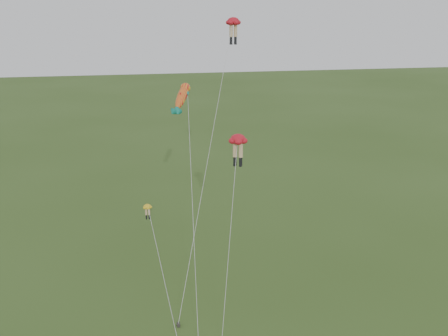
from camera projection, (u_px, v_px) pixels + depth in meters
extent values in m
plane|color=#324B1A|center=(207.00, 327.00, 37.98)|extent=(300.00, 300.00, 0.00)
ellipsoid|color=red|center=(233.00, 21.00, 42.84)|extent=(1.51, 1.51, 0.67)
cylinder|color=#D8B180|center=(231.00, 31.00, 43.02)|extent=(0.30, 0.30, 1.02)
cylinder|color=black|center=(231.00, 40.00, 43.26)|extent=(0.23, 0.23, 0.51)
cube|color=black|center=(231.00, 44.00, 43.36)|extent=(0.21, 0.32, 0.15)
cylinder|color=#D8B180|center=(235.00, 31.00, 43.14)|extent=(0.30, 0.30, 1.02)
cylinder|color=black|center=(235.00, 40.00, 43.38)|extent=(0.23, 0.23, 0.51)
cube|color=black|center=(235.00, 44.00, 43.48)|extent=(0.21, 0.32, 0.15)
cylinder|color=silver|center=(207.00, 161.00, 40.35)|extent=(6.46, 11.29, 22.14)
cube|color=black|center=(178.00, 325.00, 38.00)|extent=(0.25, 0.35, 0.24)
ellipsoid|color=red|center=(238.00, 139.00, 38.35)|extent=(2.02, 2.02, 0.75)
cylinder|color=#D8B180|center=(235.00, 150.00, 38.69)|extent=(0.33, 0.33, 1.15)
cylinder|color=black|center=(235.00, 160.00, 38.96)|extent=(0.26, 0.26, 0.58)
cube|color=black|center=(235.00, 165.00, 39.07)|extent=(0.32, 0.38, 0.17)
cylinder|color=#D8B180|center=(241.00, 150.00, 38.57)|extent=(0.33, 0.33, 1.15)
cylinder|color=black|center=(241.00, 161.00, 38.84)|extent=(0.26, 0.26, 0.58)
cube|color=black|center=(241.00, 165.00, 38.95)|extent=(0.32, 0.38, 0.17)
cylinder|color=silver|center=(230.00, 236.00, 36.85)|extent=(2.62, 7.08, 13.69)
ellipsoid|color=gold|center=(147.00, 206.00, 40.69)|extent=(0.86, 0.86, 0.39)
cylinder|color=#D8B180|center=(146.00, 212.00, 40.82)|extent=(0.17, 0.17, 0.59)
cylinder|color=black|center=(146.00, 216.00, 40.96)|extent=(0.13, 0.13, 0.29)
cube|color=black|center=(147.00, 219.00, 41.02)|extent=(0.12, 0.18, 0.09)
cylinder|color=#D8B180|center=(149.00, 211.00, 40.83)|extent=(0.17, 0.17, 0.59)
cylinder|color=black|center=(149.00, 216.00, 40.97)|extent=(0.13, 0.13, 0.29)
cube|color=black|center=(149.00, 219.00, 41.03)|extent=(0.12, 0.18, 0.09)
cylinder|color=silver|center=(163.00, 275.00, 37.39)|extent=(1.67, 9.79, 7.68)
ellipsoid|color=orange|center=(182.00, 96.00, 41.95)|extent=(2.17, 3.02, 2.48)
sphere|color=orange|center=(182.00, 96.00, 41.95)|extent=(1.38, 1.53, 1.26)
cone|color=#137D6A|center=(182.00, 96.00, 41.95)|extent=(1.16, 1.35, 1.22)
cone|color=#137D6A|center=(182.00, 96.00, 41.95)|extent=(1.16, 1.35, 1.22)
cone|color=#137D6A|center=(182.00, 96.00, 41.95)|extent=(0.66, 0.76, 0.68)
cone|color=#137D6A|center=(182.00, 96.00, 41.95)|extent=(0.66, 0.76, 0.68)
cone|color=red|center=(182.00, 96.00, 41.95)|extent=(0.69, 0.78, 0.66)
cylinder|color=silver|center=(190.00, 211.00, 38.61)|extent=(0.54, 12.32, 15.86)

